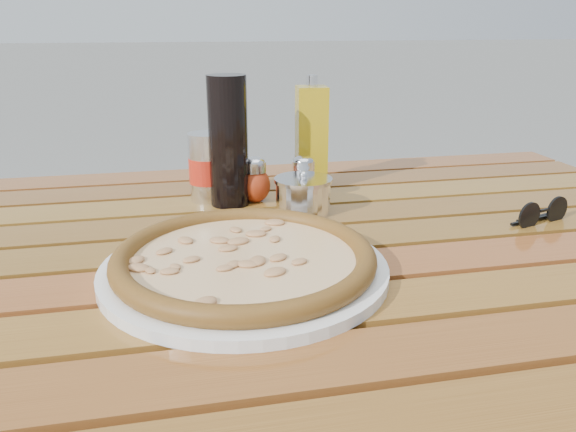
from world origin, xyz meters
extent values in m
cube|color=#3C1C0D|center=(0.64, 0.39, 0.35)|extent=(0.06, 0.06, 0.70)
cube|color=#3C1F0D|center=(0.00, 0.00, 0.70)|extent=(1.36, 0.86, 0.04)
cube|color=#562B0F|center=(0.00, -0.30, 0.73)|extent=(1.40, 0.09, 0.03)
cube|color=#59340F|center=(0.00, -0.20, 0.73)|extent=(1.40, 0.09, 0.03)
cube|color=#5D2B10|center=(0.00, -0.10, 0.73)|extent=(1.40, 0.09, 0.03)
cube|color=#51300E|center=(0.00, 0.00, 0.73)|extent=(1.40, 0.09, 0.03)
cube|color=#4E2E0D|center=(0.00, 0.10, 0.73)|extent=(1.40, 0.09, 0.03)
cube|color=#5A3710|center=(0.00, 0.20, 0.73)|extent=(1.40, 0.09, 0.03)
cube|color=#4E2A0D|center=(0.00, 0.30, 0.73)|extent=(1.40, 0.09, 0.03)
cube|color=#592B0F|center=(0.00, 0.41, 0.73)|extent=(1.40, 0.09, 0.03)
cylinder|color=white|center=(-0.08, -0.10, 0.76)|extent=(0.39, 0.39, 0.01)
cylinder|color=#FFE8B6|center=(-0.08, -0.10, 0.77)|extent=(0.35, 0.35, 0.01)
torus|color=black|center=(-0.08, -0.10, 0.77)|extent=(0.37, 0.37, 0.03)
ellipsoid|color=#A83213|center=(-0.02, 0.19, 0.78)|extent=(0.07, 0.07, 0.06)
cylinder|color=silver|center=(-0.02, 0.19, 0.81)|extent=(0.05, 0.05, 0.02)
ellipsoid|color=silver|center=(-0.02, 0.19, 0.82)|extent=(0.05, 0.05, 0.02)
ellipsoid|color=#343C18|center=(0.06, 0.18, 0.78)|extent=(0.07, 0.07, 0.06)
cylinder|color=white|center=(0.06, 0.18, 0.81)|extent=(0.05, 0.05, 0.02)
ellipsoid|color=silver|center=(0.06, 0.18, 0.82)|extent=(0.05, 0.05, 0.02)
cylinder|color=black|center=(-0.07, 0.19, 0.86)|extent=(0.08, 0.08, 0.22)
cylinder|color=silver|center=(-0.10, 0.22, 0.81)|extent=(0.09, 0.09, 0.12)
cylinder|color=red|center=(-0.10, 0.22, 0.81)|extent=(0.09, 0.09, 0.04)
cube|color=#B09212|center=(0.10, 0.26, 0.84)|extent=(0.06, 0.06, 0.19)
cylinder|color=silver|center=(0.10, 0.26, 0.95)|extent=(0.02, 0.02, 0.02)
cylinder|color=white|center=(0.05, 0.12, 0.78)|extent=(0.11, 0.11, 0.05)
cylinder|color=silver|center=(0.05, 0.12, 0.81)|extent=(0.12, 0.12, 0.01)
sphere|color=white|center=(0.05, 0.12, 0.81)|extent=(0.02, 0.02, 0.01)
cylinder|color=black|center=(0.37, -0.02, 0.77)|extent=(0.04, 0.02, 0.04)
cylinder|color=black|center=(0.43, 0.00, 0.77)|extent=(0.04, 0.02, 0.04)
cube|color=black|center=(0.40, -0.01, 0.77)|extent=(0.02, 0.01, 0.00)
cube|color=black|center=(0.39, 0.00, 0.75)|extent=(0.09, 0.03, 0.00)
cube|color=black|center=(0.41, 0.01, 0.75)|extent=(0.09, 0.03, 0.00)
camera|label=1|loc=(-0.16, -0.74, 1.05)|focal=35.00mm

